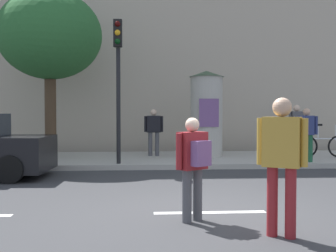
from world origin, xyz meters
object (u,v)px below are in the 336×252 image
object	(u,v)px
poster_column	(206,113)
pedestrian_with_bag	(282,154)
pedestrian_with_backpack	(296,124)
pedestrian_near_pole	(306,130)
street_tree	(50,36)
pedestrian_tallest	(154,129)
bicycle_leaning	(323,146)
traffic_light	(118,67)
pedestrian_in_light_jacket	(193,160)

from	to	relation	value
poster_column	pedestrian_with_bag	world-z (taller)	poster_column
pedestrian_with_backpack	pedestrian_near_pole	distance (m)	2.80
street_tree	pedestrian_near_pole	bearing A→B (deg)	-11.94
poster_column	street_tree	distance (m)	5.65
poster_column	pedestrian_tallest	bearing A→B (deg)	170.86
pedestrian_near_pole	bicycle_leaning	xyz separation A→B (m)	(1.00, 1.12, -0.54)
poster_column	pedestrian_with_bag	bearing A→B (deg)	-92.38
traffic_light	poster_column	distance (m)	3.62
pedestrian_in_light_jacket	pedestrian_with_backpack	bearing A→B (deg)	60.92
pedestrian_near_pole	pedestrian_tallest	distance (m)	4.88
poster_column	traffic_light	bearing A→B (deg)	-146.05
street_tree	pedestrian_tallest	distance (m)	4.50
traffic_light	bicycle_leaning	size ratio (longest dim) A/B	2.28
street_tree	poster_column	bearing A→B (deg)	0.76
pedestrian_in_light_jacket	poster_column	bearing A→B (deg)	79.74
pedestrian_in_light_jacket	bicycle_leaning	distance (m)	8.72
street_tree	pedestrian_tallest	bearing A→B (deg)	5.95
poster_column	pedestrian_near_pole	size ratio (longest dim) A/B	1.79
poster_column	pedestrian_near_pole	distance (m)	3.24
pedestrian_tallest	bicycle_leaning	xyz separation A→B (m)	(5.45, -0.87, -0.53)
street_tree	pedestrian_tallest	xyz separation A→B (m)	(3.34, 0.35, -2.99)
pedestrian_with_bag	traffic_light	bearing A→B (deg)	110.42
poster_column	pedestrian_with_backpack	bearing A→B (deg)	16.16
traffic_light	pedestrian_with_bag	world-z (taller)	traffic_light
street_tree	pedestrian_with_backpack	distance (m)	9.04
pedestrian_in_light_jacket	bicycle_leaning	world-z (taller)	pedestrian_in_light_jacket
pedestrian_in_light_jacket	pedestrian_with_backpack	size ratio (longest dim) A/B	0.88
street_tree	pedestrian_with_bag	bearing A→B (deg)	-60.64
traffic_light	street_tree	size ratio (longest dim) A/B	0.76
street_tree	pedestrian_with_bag	size ratio (longest dim) A/B	2.99
pedestrian_with_bag	bicycle_leaning	xyz separation A→B (m)	(4.06, 7.88, -0.53)
pedestrian_tallest	bicycle_leaning	world-z (taller)	pedestrian_tallest
pedestrian_near_pole	pedestrian_tallest	bearing A→B (deg)	155.85
street_tree	pedestrian_near_pole	xyz separation A→B (m)	(7.79, -1.65, -2.98)
street_tree	pedestrian_in_light_jacket	xyz separation A→B (m)	(3.70, -7.59, -3.16)
pedestrian_in_light_jacket	pedestrian_with_bag	size ratio (longest dim) A/B	0.85
traffic_light	pedestrian_with_backpack	bearing A→B (deg)	24.82
traffic_light	poster_column	bearing A→B (deg)	33.95
pedestrian_with_bag	bicycle_leaning	size ratio (longest dim) A/B	1.01
bicycle_leaning	pedestrian_tallest	bearing A→B (deg)	170.91
poster_column	pedestrian_in_light_jacket	bearing A→B (deg)	-100.26
pedestrian_in_light_jacket	bicycle_leaning	size ratio (longest dim) A/B	0.86
bicycle_leaning	pedestrian_in_light_jacket	bearing A→B (deg)	-125.80
pedestrian_with_backpack	pedestrian_near_pole	world-z (taller)	pedestrian_with_backpack
poster_column	bicycle_leaning	xyz separation A→B (m)	(3.71, -0.59, -1.05)
pedestrian_with_bag	pedestrian_with_backpack	bearing A→B (deg)	68.26
traffic_light	pedestrian_with_bag	size ratio (longest dim) A/B	2.26
pedestrian_with_bag	bicycle_leaning	world-z (taller)	pedestrian_with_bag
pedestrian_near_pole	pedestrian_in_light_jacket	bearing A→B (deg)	-124.56
street_tree	pedestrian_tallest	size ratio (longest dim) A/B	3.41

